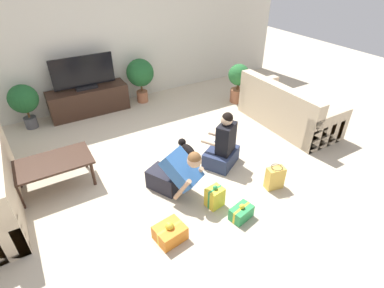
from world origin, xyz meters
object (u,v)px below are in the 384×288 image
object	(u,v)px
tv	(84,74)
gift_bag_a	(275,178)
person_sitting	(223,147)
tv_console	(89,101)
sofa_right	(287,110)
person_kneeling	(176,173)
gift_box_c	(241,213)
dog	(187,149)
gift_box_b	(170,233)
potted_plant_back_right	(140,74)
potted_plant_back_left	(24,101)
potted_plant_corner_right	(238,80)
coffee_table	(52,165)
gift_box_a	(215,197)

from	to	relation	value
tv	gift_bag_a	distance (m)	3.94
person_sitting	gift_bag_a	distance (m)	0.87
tv_console	tv	xyz separation A→B (m)	(0.00, 0.00, 0.54)
sofa_right	gift_bag_a	world-z (taller)	sofa_right
person_kneeling	gift_bag_a	world-z (taller)	person_kneeling
tv_console	person_kneeling	xyz separation A→B (m)	(0.36, -2.96, 0.07)
sofa_right	tv	distance (m)	3.84
person_kneeling	gift_box_c	distance (m)	0.96
dog	gift_box_b	bearing A→B (deg)	51.67
potted_plant_back_right	dog	size ratio (longest dim) A/B	1.87
potted_plant_back_left	person_kneeling	size ratio (longest dim) A/B	1.01
potted_plant_back_left	gift_box_b	size ratio (longest dim) A/B	2.29
tv	person_sitting	size ratio (longest dim) A/B	1.30
potted_plant_corner_right	tv	bearing A→B (deg)	159.19
gift_box_c	gift_box_b	bearing A→B (deg)	169.63
sofa_right	dog	distance (m)	2.13
potted_plant_back_left	tv_console	bearing A→B (deg)	2.61
potted_plant_back_right	gift_bag_a	world-z (taller)	potted_plant_back_right
tv_console	potted_plant_corner_right	world-z (taller)	potted_plant_corner_right
potted_plant_back_right	person_sitting	world-z (taller)	potted_plant_back_right
coffee_table	gift_box_b	bearing A→B (deg)	-59.81
dog	potted_plant_back_right	bearing A→B (deg)	-97.11
potted_plant_back_right	gift_bag_a	bearing A→B (deg)	-82.31
person_kneeling	person_sitting	world-z (taller)	person_sitting
tv_console	potted_plant_back_left	size ratio (longest dim) A/B	1.81
potted_plant_corner_right	person_sitting	bearing A→B (deg)	-133.34
gift_box_b	potted_plant_corner_right	bearing A→B (deg)	40.99
person_kneeling	gift_box_c	bearing A→B (deg)	-86.84
tv_console	potted_plant_back_left	distance (m)	1.13
gift_box_a	gift_box_c	world-z (taller)	gift_box_a
tv	person_sitting	xyz separation A→B (m)	(1.27, -2.75, -0.49)
tv_console	gift_bag_a	distance (m)	3.89
gift_box_c	gift_box_a	bearing A→B (deg)	114.32
potted_plant_back_right	person_kneeling	size ratio (longest dim) A/B	1.13
gift_box_a	tv_console	bearing A→B (deg)	101.13
potted_plant_back_right	person_kneeling	distance (m)	3.02
coffee_table	gift_box_b	xyz separation A→B (m)	(0.93, -1.60, -0.27)
tv	gift_box_a	world-z (taller)	tv
person_kneeling	gift_box_a	size ratio (longest dim) A/B	2.50
potted_plant_back_left	gift_bag_a	distance (m)	4.42
potted_plant_back_left	person_kneeling	world-z (taller)	potted_plant_back_left
tv_console	potted_plant_corner_right	xyz separation A→B (m)	(2.85, -1.08, 0.23)
potted_plant_corner_right	gift_box_c	bearing A→B (deg)	-126.86
gift_box_a	gift_box_b	distance (m)	0.76
gift_box_b	gift_bag_a	bearing A→B (deg)	1.89
coffee_table	person_kneeling	size ratio (longest dim) A/B	1.26
potted_plant_back_left	gift_box_a	size ratio (longest dim) A/B	2.53
tv	potted_plant_corner_right	size ratio (longest dim) A/B	1.41
potted_plant_back_left	dog	distance (m)	3.06
gift_box_c	potted_plant_back_left	bearing A→B (deg)	117.40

